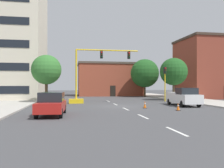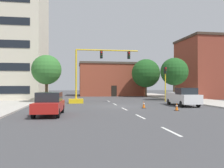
% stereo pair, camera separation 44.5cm
% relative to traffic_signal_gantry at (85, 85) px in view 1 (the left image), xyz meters
% --- Properties ---
extents(ground_plane, '(160.00, 160.00, 0.00)m').
position_rel_traffic_signal_gantry_xyz_m(ground_plane, '(3.42, -4.93, -2.23)').
color(ground_plane, '#424244').
extents(sidewalk_left, '(6.00, 56.00, 0.14)m').
position_rel_traffic_signal_gantry_xyz_m(sidewalk_left, '(-9.17, 3.07, -2.16)').
color(sidewalk_left, '#B2ADA3').
rests_on(sidewalk_left, ground_plane).
extents(sidewalk_right, '(6.00, 56.00, 0.14)m').
position_rel_traffic_signal_gantry_xyz_m(sidewalk_right, '(16.00, 3.07, -2.16)').
color(sidewalk_right, '#B2ADA3').
rests_on(sidewalk_right, ground_plane).
extents(lane_stripe_seg_0, '(0.16, 2.40, 0.01)m').
position_rel_traffic_signal_gantry_xyz_m(lane_stripe_seg_0, '(3.42, -18.93, -2.23)').
color(lane_stripe_seg_0, silver).
rests_on(lane_stripe_seg_0, ground_plane).
extents(lane_stripe_seg_1, '(0.16, 2.40, 0.01)m').
position_rel_traffic_signal_gantry_xyz_m(lane_stripe_seg_1, '(3.42, -13.43, -2.23)').
color(lane_stripe_seg_1, silver).
rests_on(lane_stripe_seg_1, ground_plane).
extents(lane_stripe_seg_2, '(0.16, 2.40, 0.01)m').
position_rel_traffic_signal_gantry_xyz_m(lane_stripe_seg_2, '(3.42, -7.93, -2.23)').
color(lane_stripe_seg_2, silver).
rests_on(lane_stripe_seg_2, ground_plane).
extents(lane_stripe_seg_3, '(0.16, 2.40, 0.01)m').
position_rel_traffic_signal_gantry_xyz_m(lane_stripe_seg_3, '(3.42, -2.43, -2.23)').
color(lane_stripe_seg_3, silver).
rests_on(lane_stripe_seg_3, ground_plane).
extents(lane_stripe_seg_4, '(0.16, 2.40, 0.01)m').
position_rel_traffic_signal_gantry_xyz_m(lane_stripe_seg_4, '(3.42, 3.07, -2.23)').
color(lane_stripe_seg_4, silver).
rests_on(lane_stripe_seg_4, ground_plane).
extents(building_tall_left, '(13.69, 12.99, 22.89)m').
position_rel_traffic_signal_gantry_xyz_m(building_tall_left, '(-13.02, 11.07, 9.22)').
color(building_tall_left, beige).
rests_on(building_tall_left, ground_plane).
extents(building_brick_center, '(13.85, 8.78, 7.06)m').
position_rel_traffic_signal_gantry_xyz_m(building_brick_center, '(6.52, 21.33, 1.31)').
color(building_brick_center, brown).
rests_on(building_brick_center, ground_plane).
extents(building_row_right, '(10.71, 9.28, 10.58)m').
position_rel_traffic_signal_gantry_xyz_m(building_row_right, '(22.77, 8.55, 3.07)').
color(building_row_right, brown).
rests_on(building_row_right, ground_plane).
extents(traffic_signal_gantry, '(8.89, 1.20, 6.83)m').
position_rel_traffic_signal_gantry_xyz_m(traffic_signal_gantry, '(0.00, 0.00, 0.00)').
color(traffic_signal_gantry, yellow).
rests_on(traffic_signal_gantry, ground_plane).
extents(traffic_light_pole_right, '(0.32, 0.47, 4.80)m').
position_rel_traffic_signal_gantry_xyz_m(traffic_light_pole_right, '(11.06, 0.99, 1.30)').
color(traffic_light_pole_right, yellow).
rests_on(traffic_light_pole_right, ground_plane).
extents(tree_right_far, '(5.48, 5.48, 7.32)m').
position_rel_traffic_signal_gantry_xyz_m(tree_right_far, '(12.24, 13.90, 2.34)').
color(tree_right_far, '#4C3823').
rests_on(tree_right_far, ground_plane).
extents(tree_right_mid, '(4.16, 4.16, 6.40)m').
position_rel_traffic_signal_gantry_xyz_m(tree_right_mid, '(13.50, 3.60, 2.07)').
color(tree_right_mid, brown).
rests_on(tree_right_mid, ground_plane).
extents(tree_left_near, '(3.77, 3.77, 6.13)m').
position_rel_traffic_signal_gantry_xyz_m(tree_left_near, '(-4.85, 0.96, 1.99)').
color(tree_left_near, '#4C3823').
rests_on(tree_left_near, ground_plane).
extents(pickup_truck_white, '(2.23, 5.48, 1.99)m').
position_rel_traffic_signal_gantry_xyz_m(pickup_truck_white, '(10.48, -5.54, -1.26)').
color(pickup_truck_white, white).
rests_on(pickup_truck_white, ground_plane).
extents(sedan_red_near_left, '(2.06, 4.58, 1.74)m').
position_rel_traffic_signal_gantry_xyz_m(sedan_red_near_left, '(-3.14, -11.70, -1.35)').
color(sedan_red_near_left, '#B21E19').
rests_on(sedan_red_near_left, ground_plane).
extents(traffic_cone_roadside_a, '(0.36, 0.36, 0.70)m').
position_rel_traffic_signal_gantry_xyz_m(traffic_cone_roadside_a, '(7.70, -10.12, -1.89)').
color(traffic_cone_roadside_a, black).
rests_on(traffic_cone_roadside_a, ground_plane).
extents(traffic_cone_roadside_b, '(0.36, 0.36, 0.70)m').
position_rel_traffic_signal_gantry_xyz_m(traffic_cone_roadside_b, '(5.45, -7.51, -1.89)').
color(traffic_cone_roadside_b, black).
rests_on(traffic_cone_roadside_b, ground_plane).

